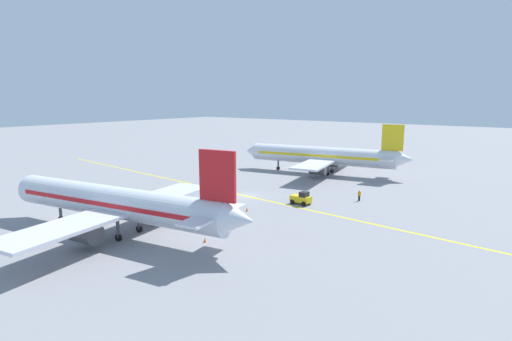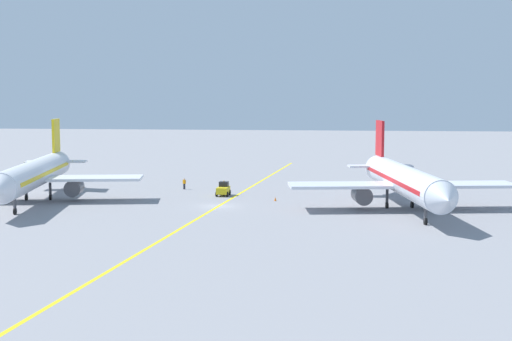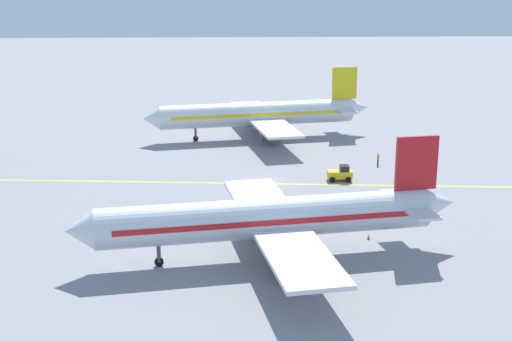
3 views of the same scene
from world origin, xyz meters
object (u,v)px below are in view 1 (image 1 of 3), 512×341
Objects in this scene: ground_crew_worker at (359,195)px; traffic_cone_mid_apron at (247,209)px; traffic_cone_near_nose at (205,240)px; airplane_adjacent_stand at (323,156)px; airplane_at_gate at (117,203)px; baggage_tug_white at (301,198)px.

traffic_cone_mid_apron is at bearing 145.21° from ground_crew_worker.
traffic_cone_near_nose and traffic_cone_mid_apron have the same top height.
airplane_adjacent_stand reaches higher than traffic_cone_near_nose.
airplane_at_gate reaches higher than traffic_cone_mid_apron.
traffic_cone_mid_apron is (-7.76, 4.16, -0.63)m from baggage_tug_white.
airplane_at_gate is 64.47× the size of traffic_cone_mid_apron.
ground_crew_worker is 17.97m from traffic_cone_mid_apron.
traffic_cone_mid_apron is (12.29, 3.81, 0.00)m from traffic_cone_near_nose.
baggage_tug_white is 5.53× the size of traffic_cone_mid_apron.
traffic_cone_near_nose is at bearing -162.79° from traffic_cone_mid_apron.
ground_crew_worker reaches higher than traffic_cone_mid_apron.
airplane_at_gate is 17.71m from traffic_cone_mid_apron.
traffic_cone_near_nose is (4.06, -9.68, -3.43)m from airplane_at_gate.
airplane_adjacent_stand is (47.97, -1.13, 0.00)m from airplane_at_gate.
airplane_at_gate is 1.00× the size of airplane_adjacent_stand.
baggage_tug_white is at bearing -28.16° from traffic_cone_mid_apron.
airplane_adjacent_stand is at bearing 11.01° from traffic_cone_near_nose.
airplane_at_gate reaches higher than ground_crew_worker.
airplane_adjacent_stand reaches higher than traffic_cone_mid_apron.
ground_crew_worker is 27.80m from traffic_cone_near_nose.
ground_crew_worker is 3.05× the size of traffic_cone_mid_apron.
airplane_at_gate reaches higher than traffic_cone_near_nose.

